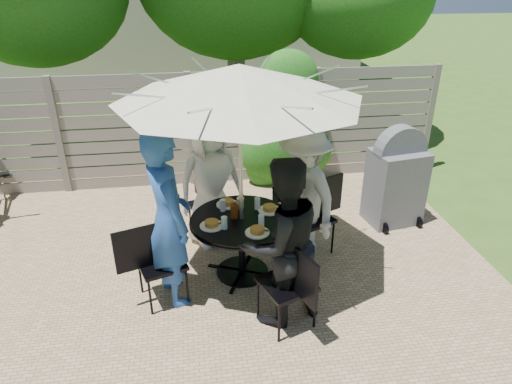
{
  "coord_description": "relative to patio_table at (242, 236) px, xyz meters",
  "views": [
    {
      "loc": [
        0.03,
        -3.95,
        3.27
      ],
      "look_at": [
        0.7,
        0.63,
        0.96
      ],
      "focal_mm": 32.0,
      "sensor_mm": 36.0,
      "label": 1
    }
  ],
  "objects": [
    {
      "name": "patio_table",
      "position": [
        0.0,
        0.0,
        0.0
      ],
      "size": [
        1.47,
        1.47,
        0.75
      ],
      "rotation": [
        0.0,
        0.0,
        0.36
      ],
      "color": "black",
      "rests_on": "ground"
    },
    {
      "name": "umbrella",
      "position": [
        -0.0,
        0.0,
        1.73
      ],
      "size": [
        3.23,
        3.23,
        2.43
      ],
      "rotation": [
        0.0,
        0.0,
        0.36
      ],
      "color": "silver",
      "rests_on": "ground"
    },
    {
      "name": "chair_back",
      "position": [
        -0.34,
        0.9,
        -0.24
      ],
      "size": [
        0.57,
        0.71,
        0.93
      ],
      "rotation": [
        0.0,
        0.0,
        5.06
      ],
      "color": "black",
      "rests_on": "ground"
    },
    {
      "name": "person_back",
      "position": [
        -0.29,
        0.78,
        0.34
      ],
      "size": [
        0.98,
        0.81,
        1.72
      ],
      "primitive_type": "imported",
      "rotation": [
        0.0,
        0.0,
        6.64
      ],
      "color": "silver",
      "rests_on": "ground"
    },
    {
      "name": "chair_left",
      "position": [
        -0.9,
        -0.34,
        -0.23
      ],
      "size": [
        0.73,
        0.58,
        0.96
      ],
      "rotation": [
        0.0,
        0.0,
        6.61
      ],
      "color": "black",
      "rests_on": "ground"
    },
    {
      "name": "person_left",
      "position": [
        -0.78,
        -0.29,
        0.44
      ],
      "size": [
        0.68,
        0.82,
        1.93
      ],
      "primitive_type": "imported",
      "rotation": [
        0.0,
        0.0,
        8.22
      ],
      "color": "#234B99",
      "rests_on": "ground"
    },
    {
      "name": "chair_front",
      "position": [
        0.34,
        -0.9,
        -0.22
      ],
      "size": [
        0.61,
        0.76,
        0.99
      ],
      "rotation": [
        0.0,
        0.0,
        1.93
      ],
      "color": "black",
      "rests_on": "ground"
    },
    {
      "name": "person_front",
      "position": [
        0.29,
        -0.78,
        0.36
      ],
      "size": [
        1.04,
        0.93,
        1.77
      ],
      "primitive_type": "imported",
      "rotation": [
        0.0,
        0.0,
        3.5
      ],
      "color": "black",
      "rests_on": "ground"
    },
    {
      "name": "chair_right",
      "position": [
        0.9,
        0.34,
        -0.23
      ],
      "size": [
        0.75,
        0.62,
        0.98
      ],
      "rotation": [
        0.0,
        0.0,
        3.56
      ],
      "color": "black",
      "rests_on": "ground"
    },
    {
      "name": "person_right",
      "position": [
        0.78,
        0.29,
        0.32
      ],
      "size": [
        0.97,
        1.23,
        1.68
      ],
      "primitive_type": "imported",
      "rotation": [
        0.0,
        0.0,
        5.07
      ],
      "color": "#ACABA7",
      "rests_on": "ground"
    },
    {
      "name": "plate_back",
      "position": [
        -0.13,
        0.34,
        0.25
      ],
      "size": [
        0.26,
        0.26,
        0.06
      ],
      "color": "white",
      "rests_on": "patio_table"
    },
    {
      "name": "plate_left",
      "position": [
        -0.34,
        -0.13,
        0.25
      ],
      "size": [
        0.26,
        0.26,
        0.06
      ],
      "color": "white",
      "rests_on": "patio_table"
    },
    {
      "name": "plate_front",
      "position": [
        0.13,
        -0.34,
        0.25
      ],
      "size": [
        0.26,
        0.26,
        0.06
      ],
      "color": "white",
      "rests_on": "patio_table"
    },
    {
      "name": "plate_right",
      "position": [
        0.34,
        0.13,
        0.25
      ],
      "size": [
        0.26,
        0.26,
        0.06
      ],
      "color": "white",
      "rests_on": "patio_table"
    },
    {
      "name": "glass_back",
      "position": [
        -0.19,
        0.21,
        0.3
      ],
      "size": [
        0.07,
        0.07,
        0.14
      ],
      "primitive_type": "cylinder",
      "color": "silver",
      "rests_on": "patio_table"
    },
    {
      "name": "glass_left",
      "position": [
        -0.21,
        -0.19,
        0.3
      ],
      "size": [
        0.07,
        0.07,
        0.14
      ],
      "primitive_type": "cylinder",
      "color": "silver",
      "rests_on": "patio_table"
    },
    {
      "name": "glass_front",
      "position": [
        0.19,
        -0.21,
        0.3
      ],
      "size": [
        0.07,
        0.07,
        0.14
      ],
      "primitive_type": "cylinder",
      "color": "silver",
      "rests_on": "patio_table"
    },
    {
      "name": "glass_right",
      "position": [
        0.21,
        0.19,
        0.3
      ],
      "size": [
        0.07,
        0.07,
        0.14
      ],
      "primitive_type": "cylinder",
      "color": "silver",
      "rests_on": "patio_table"
    },
    {
      "name": "syrup_jug",
      "position": [
        -0.07,
        0.03,
        0.31
      ],
      "size": [
        0.09,
        0.09,
        0.16
      ],
      "primitive_type": "cylinder",
      "color": "#59280C",
      "rests_on": "patio_table"
    },
    {
      "name": "coffee_cup",
      "position": [
        0.02,
        0.24,
        0.29
      ],
      "size": [
        0.08,
        0.08,
        0.12
      ],
      "primitive_type": "cylinder",
      "color": "#C6B293",
      "rests_on": "patio_table"
    },
    {
      "name": "bbq_grill",
      "position": [
        2.22,
        0.91,
        0.12
      ],
      "size": [
        0.77,
        0.64,
        1.41
      ],
      "rotation": [
        0.0,
        0.0,
        0.16
      ],
      "color": "#56565B",
      "rests_on": "ground"
    }
  ]
}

